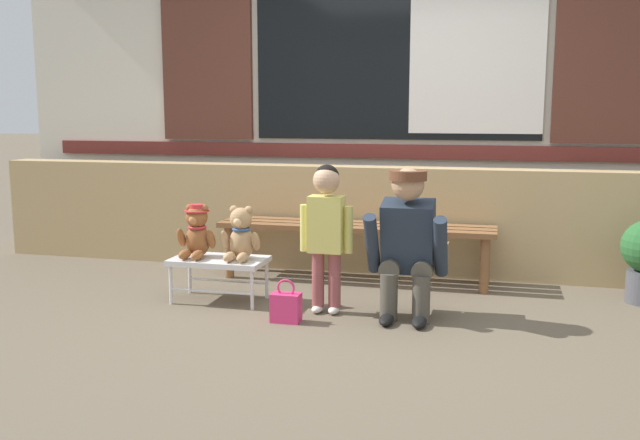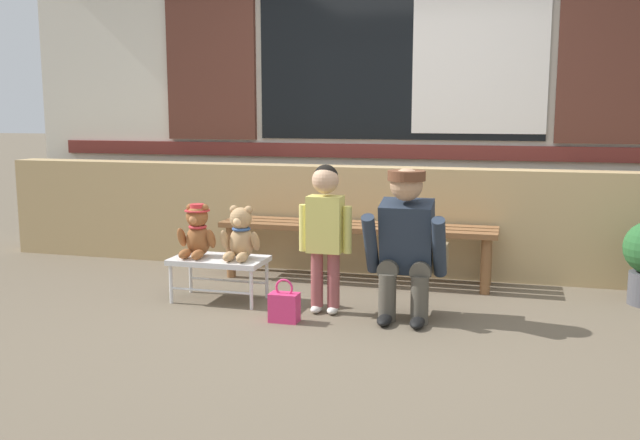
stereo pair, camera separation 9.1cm
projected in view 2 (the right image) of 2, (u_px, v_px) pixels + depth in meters
ground_plane at (345, 322)px, 4.33m from camera, size 60.00×60.00×0.00m
brick_low_wall at (387, 220)px, 5.62m from camera, size 6.78×0.25×0.85m
shop_facade at (400, 71)px, 5.92m from camera, size 6.92×0.26×3.20m
wooden_bench_long at (356, 233)px, 5.32m from camera, size 2.10×0.40×0.44m
small_display_bench at (219, 263)px, 4.78m from camera, size 0.64×0.36×0.30m
teddy_bear_with_hat at (197, 232)px, 4.80m from camera, size 0.28×0.27×0.36m
teddy_bear_plain at (241, 235)px, 4.71m from camera, size 0.28×0.26×0.36m
child_standing at (325, 222)px, 4.45m from camera, size 0.35×0.18×0.96m
adult_crouching at (408, 243)px, 4.33m from camera, size 0.50×0.49×0.95m
handbag_on_ground at (284, 307)px, 4.33m from camera, size 0.18×0.11×0.27m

